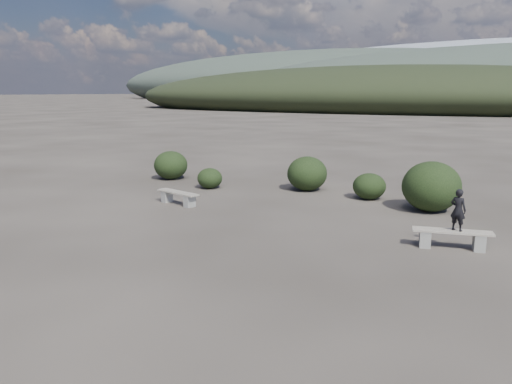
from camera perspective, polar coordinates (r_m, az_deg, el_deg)
The scene contains 9 objects.
ground at distance 10.51m, azimuth -9.79°, elevation -9.17°, with size 1200.00×1200.00×0.00m, color #2D2723.
bench_left at distance 16.65m, azimuth -8.91°, elevation -0.54°, with size 1.76×0.69×0.43m.
bench_right at distance 12.72m, azimuth 21.49°, elevation -4.87°, with size 1.84×0.83×0.45m.
seated_person at distance 12.57m, azimuth 22.11°, elevation -1.91°, with size 0.37×0.24×1.00m, color black.
shrub_a at distance 19.28m, azimuth -5.31°, elevation 1.58°, with size 0.96×0.96×0.79m, color black.
shrub_b at distance 18.85m, azimuth 5.86°, elevation 2.12°, with size 1.50×1.50×1.29m, color black.
shrub_c at distance 17.68m, azimuth 12.82°, elevation 0.65°, with size 1.14×1.14×0.91m, color black.
shrub_d at distance 16.37m, azimuth 19.41°, elevation 0.60°, with size 1.79×1.79×1.56m, color black.
shrub_f at distance 21.52m, azimuth -9.72°, elevation 3.05°, with size 1.42×1.42×1.20m, color black.
Camera 1 is at (6.38, -7.51, 3.66)m, focal length 35.00 mm.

